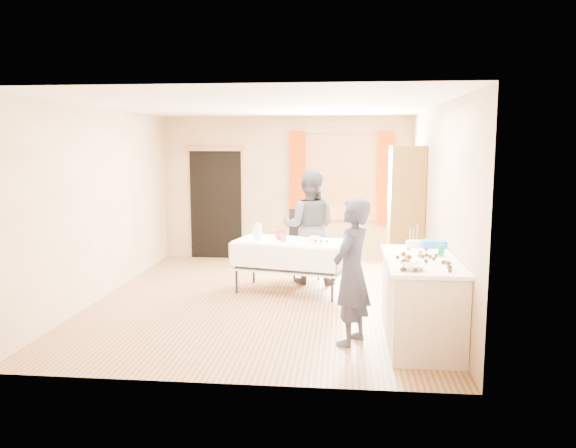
# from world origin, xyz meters

# --- Properties ---
(floor) EXTENTS (4.50, 5.50, 0.02)m
(floor) POSITION_xyz_m (0.00, 0.00, -0.01)
(floor) COLOR #9E7047
(floor) RESTS_ON ground
(ceiling) EXTENTS (4.50, 5.50, 0.02)m
(ceiling) POSITION_xyz_m (0.00, 0.00, 2.61)
(ceiling) COLOR white
(ceiling) RESTS_ON floor
(wall_back) EXTENTS (4.50, 0.02, 2.60)m
(wall_back) POSITION_xyz_m (0.00, 2.76, 1.30)
(wall_back) COLOR tan
(wall_back) RESTS_ON floor
(wall_front) EXTENTS (4.50, 0.02, 2.60)m
(wall_front) POSITION_xyz_m (0.00, -2.76, 1.30)
(wall_front) COLOR tan
(wall_front) RESTS_ON floor
(wall_left) EXTENTS (0.02, 5.50, 2.60)m
(wall_left) POSITION_xyz_m (-2.26, 0.00, 1.30)
(wall_left) COLOR tan
(wall_left) RESTS_ON floor
(wall_right) EXTENTS (0.02, 5.50, 2.60)m
(wall_right) POSITION_xyz_m (2.26, 0.00, 1.30)
(wall_right) COLOR tan
(wall_right) RESTS_ON floor
(window_frame) EXTENTS (1.32, 0.06, 1.52)m
(window_frame) POSITION_xyz_m (1.00, 2.72, 1.50)
(window_frame) COLOR olive
(window_frame) RESTS_ON wall_back
(window_pane) EXTENTS (1.20, 0.02, 1.40)m
(window_pane) POSITION_xyz_m (1.00, 2.71, 1.50)
(window_pane) COLOR white
(window_pane) RESTS_ON wall_back
(curtain_left) EXTENTS (0.28, 0.06, 1.65)m
(curtain_left) POSITION_xyz_m (0.22, 2.67, 1.50)
(curtain_left) COLOR #AA3403
(curtain_left) RESTS_ON wall_back
(curtain_right) EXTENTS (0.28, 0.06, 1.65)m
(curtain_right) POSITION_xyz_m (1.78, 2.67, 1.50)
(curtain_right) COLOR #AA3403
(curtain_right) RESTS_ON wall_back
(doorway) EXTENTS (0.95, 0.04, 2.00)m
(doorway) POSITION_xyz_m (-1.30, 2.73, 1.00)
(doorway) COLOR black
(doorway) RESTS_ON floor
(door_lintel) EXTENTS (1.05, 0.06, 0.08)m
(door_lintel) POSITION_xyz_m (-1.30, 2.70, 2.02)
(door_lintel) COLOR olive
(door_lintel) RESTS_ON wall_back
(cabinet) EXTENTS (0.50, 0.60, 2.08)m
(cabinet) POSITION_xyz_m (1.99, 1.16, 1.04)
(cabinet) COLOR brown
(cabinet) RESTS_ON floor
(counter) EXTENTS (0.77, 1.62, 0.91)m
(counter) POSITION_xyz_m (1.89, -1.47, 0.45)
(counter) COLOR beige
(counter) RESTS_ON floor
(party_table) EXTENTS (1.70, 1.13, 0.75)m
(party_table) POSITION_xyz_m (0.31, 0.42, 0.45)
(party_table) COLOR black
(party_table) RESTS_ON floor
(chair) EXTENTS (0.53, 0.53, 1.09)m
(chair) POSITION_xyz_m (0.44, 1.35, 0.32)
(chair) COLOR black
(chair) RESTS_ON floor
(girl) EXTENTS (0.85, 0.80, 1.56)m
(girl) POSITION_xyz_m (1.15, -1.61, 0.78)
(girl) COLOR #282B44
(girl) RESTS_ON floor
(woman) EXTENTS (0.90, 0.73, 1.72)m
(woman) POSITION_xyz_m (0.54, 1.01, 0.86)
(woman) COLOR black
(woman) RESTS_ON floor
(soda_can) EXTENTS (0.08, 0.08, 0.12)m
(soda_can) POSITION_xyz_m (2.11, -1.33, 0.97)
(soda_can) COLOR #0D9350
(soda_can) RESTS_ON counter
(mixing_bowl) EXTENTS (0.29, 0.29, 0.06)m
(mixing_bowl) POSITION_xyz_m (1.72, -2.04, 0.94)
(mixing_bowl) COLOR white
(mixing_bowl) RESTS_ON counter
(foam_block) EXTENTS (0.17, 0.13, 0.08)m
(foam_block) POSITION_xyz_m (1.87, -0.83, 0.95)
(foam_block) COLOR white
(foam_block) RESTS_ON counter
(blue_basket) EXTENTS (0.32, 0.22, 0.08)m
(blue_basket) POSITION_xyz_m (2.11, -0.80, 0.95)
(blue_basket) COLOR blue
(blue_basket) RESTS_ON counter
(pitcher) EXTENTS (0.15, 0.15, 0.22)m
(pitcher) POSITION_xyz_m (-0.15, 0.41, 0.86)
(pitcher) COLOR silver
(pitcher) RESTS_ON party_table
(cup_red) EXTENTS (0.27, 0.27, 0.11)m
(cup_red) POSITION_xyz_m (0.15, 0.49, 0.80)
(cup_red) COLOR #C6223D
(cup_red) RESTS_ON party_table
(cup_rainbow) EXTENTS (0.17, 0.17, 0.11)m
(cup_rainbow) POSITION_xyz_m (0.22, 0.30, 0.80)
(cup_rainbow) COLOR red
(cup_rainbow) RESTS_ON party_table
(small_bowl) EXTENTS (0.24, 0.24, 0.05)m
(small_bowl) POSITION_xyz_m (0.65, 0.47, 0.78)
(small_bowl) COLOR white
(small_bowl) RESTS_ON party_table
(pastry_tray) EXTENTS (0.33, 0.28, 0.02)m
(pastry_tray) POSITION_xyz_m (0.76, 0.20, 0.76)
(pastry_tray) COLOR white
(pastry_tray) RESTS_ON party_table
(bottle) EXTENTS (0.12, 0.12, 0.19)m
(bottle) POSITION_xyz_m (-0.23, 0.75, 0.84)
(bottle) COLOR white
(bottle) RESTS_ON party_table
(cake_balls) EXTENTS (0.53, 1.14, 0.04)m
(cake_balls) POSITION_xyz_m (1.85, -1.66, 0.93)
(cake_balls) COLOR #3F2314
(cake_balls) RESTS_ON counter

